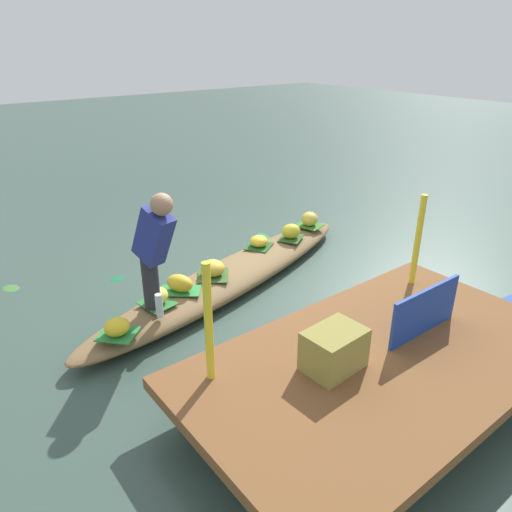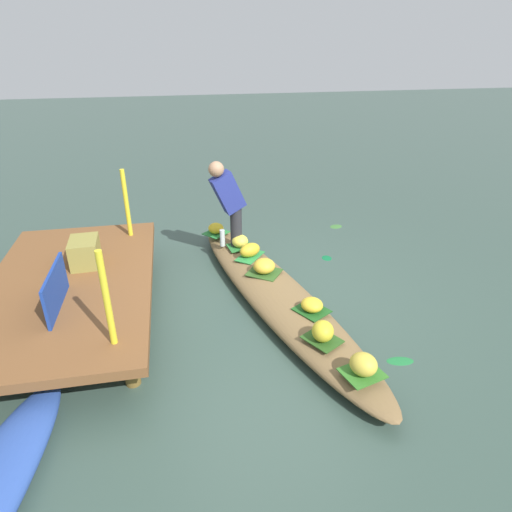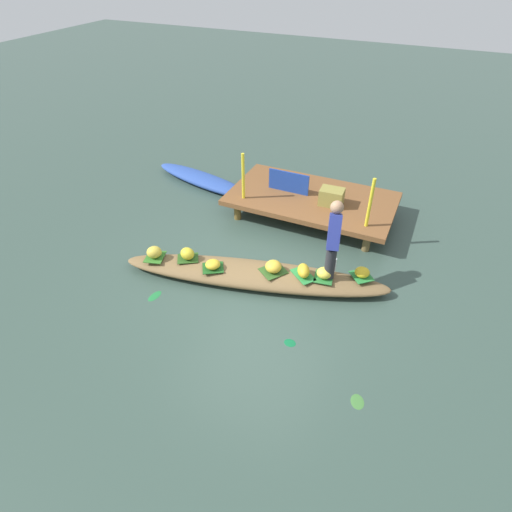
{
  "view_description": "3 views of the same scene",
  "coord_description": "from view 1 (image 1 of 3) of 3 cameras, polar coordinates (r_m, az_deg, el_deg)",
  "views": [
    {
      "loc": [
        2.86,
        4.13,
        2.68
      ],
      "look_at": [
        0.07,
        0.55,
        0.6
      ],
      "focal_mm": 33.66,
      "sensor_mm": 36.0,
      "label": 1
    },
    {
      "loc": [
        -4.37,
        1.06,
        2.91
      ],
      "look_at": [
        0.14,
        0.2,
        0.58
      ],
      "focal_mm": 31.0,
      "sensor_mm": 36.0,
      "label": 2
    },
    {
      "loc": [
        2.2,
        -4.78,
        4.54
      ],
      "look_at": [
        -0.04,
        0.17,
        0.38
      ],
      "focal_mm": 29.68,
      "sensor_mm": 36.0,
      "label": 3
    }
  ],
  "objects": [
    {
      "name": "canal_water",
      "position": [
        5.69,
        -2.85,
        -3.52
      ],
      "size": [
        40.0,
        40.0,
        0.0
      ],
      "primitive_type": "plane",
      "color": "#364C42",
      "rests_on": "ground"
    },
    {
      "name": "dock_platform",
      "position": [
        3.97,
        14.76,
        -11.99
      ],
      "size": [
        3.2,
        1.8,
        0.43
      ],
      "color": "brown",
      "rests_on": "ground"
    },
    {
      "name": "vendor_boat",
      "position": [
        5.64,
        -2.87,
        -2.38
      ],
      "size": [
        4.39,
        1.76,
        0.25
      ],
      "primitive_type": "ellipsoid",
      "rotation": [
        0.0,
        0.0,
        0.25
      ],
      "color": "brown",
      "rests_on": "ground"
    },
    {
      "name": "leaf_mat_0",
      "position": [
        5.37,
        -5.14,
        -2.29
      ],
      "size": [
        0.49,
        0.5,
        0.01
      ],
      "primitive_type": "cube",
      "rotation": [
        0.0,
        0.0,
        0.95
      ],
      "color": "#2F5721",
      "rests_on": "vendor_boat"
    },
    {
      "name": "banana_bunch_0",
      "position": [
        5.33,
        -5.18,
        -1.43
      ],
      "size": [
        0.34,
        0.35,
        0.18
      ],
      "primitive_type": "ellipsoid",
      "rotation": [
        0.0,
        0.0,
        5.09
      ],
      "color": "gold",
      "rests_on": "vendor_boat"
    },
    {
      "name": "leaf_mat_1",
      "position": [
        4.91,
        -11.65,
        -5.52
      ],
      "size": [
        0.34,
        0.37,
        0.01
      ],
      "primitive_type": "cube",
      "rotation": [
        0.0,
        0.0,
        1.73
      ],
      "color": "#287031",
      "rests_on": "vendor_boat"
    },
    {
      "name": "banana_bunch_1",
      "position": [
        4.87,
        -11.74,
        -4.65
      ],
      "size": [
        0.27,
        0.26,
        0.17
      ],
      "primitive_type": "ellipsoid",
      "rotation": [
        0.0,
        0.0,
        0.2
      ],
      "color": "yellow",
      "rests_on": "vendor_boat"
    },
    {
      "name": "leaf_mat_2",
      "position": [
        5.09,
        -8.97,
        -4.12
      ],
      "size": [
        0.48,
        0.45,
        0.01
      ],
      "primitive_type": "cube",
      "rotation": [
        0.0,
        0.0,
        2.48
      ],
      "color": "#2B863D",
      "rests_on": "vendor_boat"
    },
    {
      "name": "banana_bunch_2",
      "position": [
        5.05,
        -9.04,
        -3.21
      ],
      "size": [
        0.3,
        0.35,
        0.18
      ],
      "primitive_type": "ellipsoid",
      "rotation": [
        0.0,
        0.0,
        2.03
      ],
      "color": "gold",
      "rests_on": "vendor_boat"
    },
    {
      "name": "leaf_mat_3",
      "position": [
        6.09,
        0.34,
        1.19
      ],
      "size": [
        0.44,
        0.42,
        0.01
      ],
      "primitive_type": "cube",
      "rotation": [
        0.0,
        0.0,
        0.55
      ],
      "color": "#1D531D",
      "rests_on": "vendor_boat"
    },
    {
      "name": "banana_bunch_3",
      "position": [
        6.07,
        0.35,
        1.79
      ],
      "size": [
        0.33,
        0.32,
        0.14
      ],
      "primitive_type": "ellipsoid",
      "rotation": [
        0.0,
        0.0,
        3.8
      ],
      "color": "gold",
      "rests_on": "vendor_boat"
    },
    {
      "name": "leaf_mat_4",
      "position": [
        6.82,
        6.35,
        3.64
      ],
      "size": [
        0.38,
        0.41,
        0.01
      ],
      "primitive_type": "cube",
      "rotation": [
        0.0,
        0.0,
        1.85
      ],
      "color": "#327125",
      "rests_on": "vendor_boat"
    },
    {
      "name": "banana_bunch_4",
      "position": [
        6.79,
        6.39,
        4.41
      ],
      "size": [
        0.33,
        0.33,
        0.2
      ],
      "primitive_type": "ellipsoid",
      "rotation": [
        0.0,
        0.0,
        0.58
      ],
      "color": "gold",
      "rests_on": "vendor_boat"
    },
    {
      "name": "leaf_mat_5",
      "position": [
        6.36,
        4.16,
        2.14
      ],
      "size": [
        0.43,
        0.41,
        0.01
      ],
      "primitive_type": "cube",
      "rotation": [
        0.0,
        0.0,
        0.54
      ],
      "color": "#29521C",
      "rests_on": "vendor_boat"
    },
    {
      "name": "banana_bunch_5",
      "position": [
        6.32,
        4.19,
        2.96
      ],
      "size": [
        0.3,
        0.28,
        0.2
      ],
      "primitive_type": "ellipsoid",
      "rotation": [
        0.0,
        0.0,
        5.95
      ],
      "color": "gold",
      "rests_on": "vendor_boat"
    },
    {
      "name": "leaf_mat_6",
      "position": [
        4.52,
        -16.09,
        -8.89
      ],
      "size": [
        0.43,
        0.43,
        0.01
      ],
      "primitive_type": "cube",
      "rotation": [
        0.0,
        0.0,
        2.31
      ],
      "color": "#297D38",
      "rests_on": "vendor_boat"
    },
    {
      "name": "banana_bunch_6",
      "position": [
        4.48,
        -16.2,
        -8.09
      ],
      "size": [
        0.31,
        0.3,
        0.15
      ],
      "primitive_type": "ellipsoid",
      "rotation": [
        0.0,
        0.0,
        0.45
      ],
      "color": "gold",
      "rests_on": "vendor_boat"
    },
    {
      "name": "vendor_person",
      "position": [
        4.48,
        -12.04,
        1.25
      ],
      "size": [
        0.29,
        0.5,
        1.22
      ],
      "color": "#28282D",
      "rests_on": "vendor_boat"
    },
    {
      "name": "water_bottle",
      "position": [
        4.64,
        -11.43,
        -5.79
      ],
      "size": [
        0.07,
        0.07,
        0.24
      ],
      "primitive_type": "cylinder",
      "color": "silver",
      "rests_on": "vendor_boat"
    },
    {
      "name": "market_banner",
      "position": [
        4.18,
        19.43,
        -6.2
      ],
      "size": [
        0.83,
        0.04,
        0.42
      ],
      "primitive_type": "cube",
      "rotation": [
        0.0,
        0.0,
        -0.01
      ],
      "color": "#1B3A95",
      "rests_on": "dock_platform"
    },
    {
      "name": "railing_post_west",
      "position": [
        4.9,
        18.67,
        1.77
      ],
      "size": [
        0.06,
        0.06,
        0.92
      ],
      "primitive_type": "cylinder",
      "color": "yellow",
      "rests_on": "dock_platform"
    },
    {
      "name": "railing_post_east",
      "position": [
        3.35,
        -5.67,
        -7.92
      ],
      "size": [
        0.06,
        0.06,
        0.92
      ],
      "primitive_type": "cylinder",
      "color": "yellow",
      "rests_on": "dock_platform"
    },
    {
      "name": "produce_crate",
      "position": [
        3.64,
        9.25,
        -10.91
      ],
      "size": [
        0.46,
        0.34,
        0.32
      ],
      "primitive_type": "cube",
      "rotation": [
        0.0,
        0.0,
        0.05
      ],
      "color": "olive",
      "rests_on": "dock_platform"
    },
    {
      "name": "drifting_plant_0",
      "position": [
        6.08,
        -16.2,
        -2.59
      ],
      "size": [
        0.19,
        0.16,
        0.01
      ],
      "primitive_type": "ellipsoid",
      "rotation": [
        0.0,
        0.0,
        3.02
      ],
      "color": "#116636",
      "rests_on": "ground"
    },
    {
      "name": "drifting_plant_1",
      "position": [
        6.31,
        -27.11,
        -3.41
      ],
      "size": [
        0.23,
        0.26,
        0.01
      ],
      "primitive_type": "ellipsoid",
      "rotation": [
        0.0,
        0.0,
        1.92
      ],
      "color": "#3F7636",
      "rests_on": "ground"
    },
    {
      "name": "drifting_plant_2",
      "position": [
        7.1,
        0.92,
        2.42
      ],
      "size": [
        0.17,
        0.29,
        0.01
      ],
      "primitive_type": "ellipsoid",
      "rotation": [
        0.0,
        0.0,
        1.44
      ],
      "color": "#207337",
      "rests_on": "ground"
    }
  ]
}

